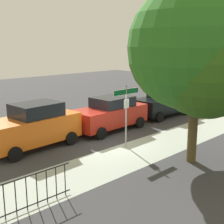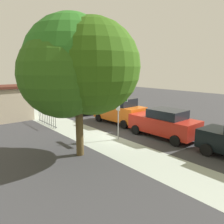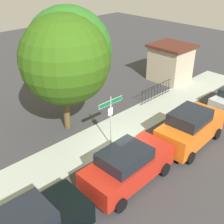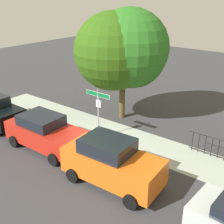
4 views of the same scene
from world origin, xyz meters
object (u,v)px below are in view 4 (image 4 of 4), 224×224
(car_red, at_px, (45,132))
(car_orange, at_px, (112,162))
(shade_tree, at_px, (124,51))
(street_sign, at_px, (98,104))

(car_red, relative_size, car_orange, 1.02)
(shade_tree, xyz_separation_m, car_red, (-1.05, -5.70, -3.50))
(street_sign, distance_m, car_red, 3.23)
(street_sign, distance_m, shade_tree, 3.89)
(street_sign, relative_size, shade_tree, 0.42)
(street_sign, xyz_separation_m, car_red, (-1.48, -2.63, -1.14))
(car_red, xyz_separation_m, car_orange, (4.63, -0.26, 0.10))
(street_sign, height_order, car_orange, street_sign)
(street_sign, bearing_deg, shade_tree, 98.00)
(shade_tree, bearing_deg, car_orange, -59.01)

